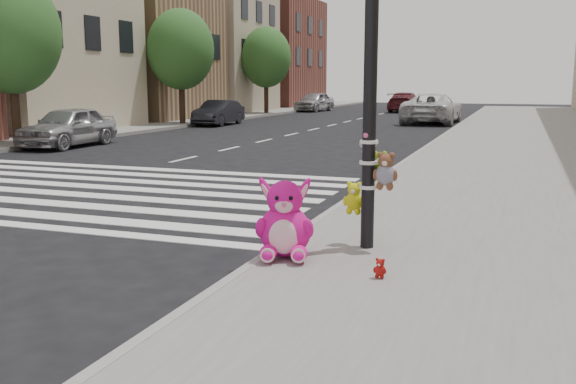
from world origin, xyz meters
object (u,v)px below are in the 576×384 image
at_px(red_teddy, 380,268).
at_px(car_silver_far, 68,127).
at_px(signal_pole, 371,116).
at_px(pink_bunny, 285,224).
at_px(car_dark_far, 219,113).
at_px(car_white_near, 432,108).

bearing_deg(red_teddy, car_silver_far, 146.95).
bearing_deg(signal_pole, pink_bunny, -135.60).
xyz_separation_m(signal_pole, red_teddy, (0.40, -1.21, -1.49)).
bearing_deg(car_dark_far, car_white_near, 24.70).
bearing_deg(signal_pole, red_teddy, -71.89).
height_order(signal_pole, pink_bunny, signal_pole).
height_order(pink_bunny, car_silver_far, car_silver_far).
bearing_deg(pink_bunny, signal_pole, 27.61).
bearing_deg(car_silver_far, pink_bunny, -45.76).
bearing_deg(red_teddy, pink_bunny, 168.86).
height_order(pink_bunny, car_dark_far, car_dark_far).
xyz_separation_m(pink_bunny, car_dark_far, (-11.61, 22.11, 0.09)).
height_order(car_silver_far, car_dark_far, car_silver_far).
distance_m(red_teddy, car_silver_far, 17.02).
bearing_deg(signal_pole, car_silver_far, 141.22).
relative_size(pink_bunny, car_silver_far, 0.24).
distance_m(signal_pole, pink_bunny, 1.66).
bearing_deg(car_white_near, red_teddy, 97.32).
xyz_separation_m(car_dark_far, car_white_near, (9.78, 4.93, 0.15)).
height_order(signal_pole, red_teddy, signal_pole).
xyz_separation_m(signal_pole, car_silver_far, (-12.42, 9.98, -1.07)).
bearing_deg(car_silver_far, signal_pole, -41.69).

